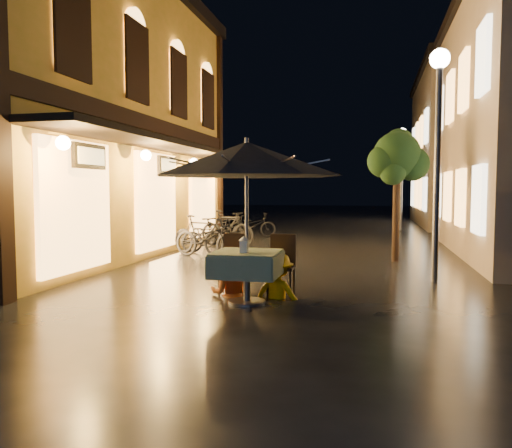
% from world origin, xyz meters
% --- Properties ---
extents(ground, '(90.00, 90.00, 0.00)m').
position_xyz_m(ground, '(0.00, 0.00, 0.00)').
color(ground, black).
rests_on(ground, ground).
extents(west_building, '(5.90, 11.40, 7.40)m').
position_xyz_m(west_building, '(-5.72, 4.00, 3.71)').
color(west_building, gold).
rests_on(west_building, ground).
extents(east_building_far, '(7.30, 10.30, 7.30)m').
position_xyz_m(east_building_far, '(7.49, 18.00, 3.66)').
color(east_building_far, '#BAA894').
rests_on(east_building_far, ground).
extents(street_tree, '(1.43, 1.20, 3.15)m').
position_xyz_m(street_tree, '(2.41, 4.51, 2.42)').
color(street_tree, black).
rests_on(street_tree, ground).
extents(streetlamp_near, '(0.36, 0.36, 4.23)m').
position_xyz_m(streetlamp_near, '(3.00, 2.00, 2.92)').
color(streetlamp_near, '#59595E').
rests_on(streetlamp_near, ground).
extents(streetlamp_far, '(0.36, 0.36, 4.23)m').
position_xyz_m(streetlamp_far, '(3.00, 14.00, 2.92)').
color(streetlamp_far, '#59595E').
rests_on(streetlamp_far, ground).
extents(cafe_table, '(0.99, 0.99, 0.78)m').
position_xyz_m(cafe_table, '(0.05, -0.50, 0.59)').
color(cafe_table, '#59595E').
rests_on(cafe_table, ground).
extents(patio_umbrella, '(2.79, 2.79, 2.46)m').
position_xyz_m(patio_umbrella, '(0.05, -0.50, 2.15)').
color(patio_umbrella, '#59595E').
rests_on(patio_umbrella, ground).
extents(cafe_chair_left, '(0.42, 0.42, 0.97)m').
position_xyz_m(cafe_chair_left, '(-0.35, 0.24, 0.54)').
color(cafe_chair_left, black).
rests_on(cafe_chair_left, ground).
extents(cafe_chair_right, '(0.42, 0.42, 0.97)m').
position_xyz_m(cafe_chair_right, '(0.45, 0.24, 0.54)').
color(cafe_chair_right, black).
rests_on(cafe_chair_right, ground).
extents(table_lantern, '(0.16, 0.16, 0.25)m').
position_xyz_m(table_lantern, '(0.05, -0.66, 0.92)').
color(table_lantern, white).
rests_on(table_lantern, cafe_table).
extents(person_orange, '(0.73, 0.60, 1.38)m').
position_xyz_m(person_orange, '(-0.35, 0.01, 0.69)').
color(person_orange, '#CA6528').
rests_on(person_orange, ground).
extents(person_yellow, '(0.98, 0.71, 1.36)m').
position_xyz_m(person_yellow, '(0.44, 0.01, 0.68)').
color(person_yellow, '#FFBB00').
rests_on(person_yellow, ground).
extents(bicycle_0, '(2.03, 1.22, 1.01)m').
position_xyz_m(bicycle_0, '(-2.15, 4.11, 0.50)').
color(bicycle_0, black).
rests_on(bicycle_0, ground).
extents(bicycle_1, '(1.78, 1.10, 1.03)m').
position_xyz_m(bicycle_1, '(-2.53, 4.57, 0.52)').
color(bicycle_1, black).
rests_on(bicycle_1, ground).
extents(bicycle_2, '(1.78, 1.00, 0.89)m').
position_xyz_m(bicycle_2, '(-2.32, 5.08, 0.44)').
color(bicycle_2, black).
rests_on(bicycle_2, ground).
extents(bicycle_3, '(1.88, 0.98, 1.09)m').
position_xyz_m(bicycle_3, '(-2.32, 6.46, 0.54)').
color(bicycle_3, black).
rests_on(bicycle_3, ground).
extents(bicycle_4, '(1.69, 0.73, 0.86)m').
position_xyz_m(bicycle_4, '(-2.75, 7.99, 0.43)').
color(bicycle_4, black).
rests_on(bicycle_4, ground).
extents(bicycle_5, '(1.51, 0.50, 0.89)m').
position_xyz_m(bicycle_5, '(-2.79, 8.07, 0.45)').
color(bicycle_5, black).
rests_on(bicycle_5, ground).
extents(bicycle_6, '(1.74, 1.14, 0.86)m').
position_xyz_m(bicycle_6, '(-2.27, 9.44, 0.43)').
color(bicycle_6, black).
rests_on(bicycle_6, ground).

